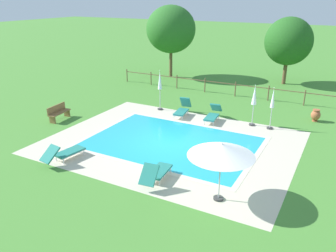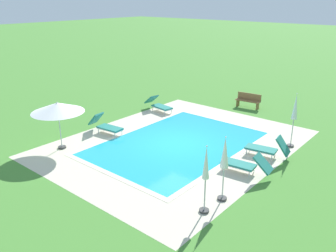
{
  "view_description": "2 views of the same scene",
  "coord_description": "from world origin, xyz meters",
  "px_view_note": "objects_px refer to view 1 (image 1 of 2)",
  "views": [
    {
      "loc": [
        7.11,
        -13.57,
        6.71
      ],
      "look_at": [
        -0.47,
        0.5,
        0.6
      ],
      "focal_mm": 36.53,
      "sensor_mm": 36.0,
      "label": 1
    },
    {
      "loc": [
        11.86,
        9.38,
        6.43
      ],
      "look_at": [
        0.93,
        0.21,
        1.17
      ],
      "focal_mm": 37.6,
      "sensor_mm": 36.0,
      "label": 2
    }
  ],
  "objects_px": {
    "sun_lounger_north_far": "(213,114)",
    "sun_lounger_north_end": "(64,153)",
    "sun_lounger_north_mid": "(157,172)",
    "patio_umbrella_closed_row_west": "(273,103)",
    "tree_west_mid": "(171,29)",
    "wooden_bench_lawn_side": "(59,112)",
    "terracotta_urn_near_fence": "(316,115)",
    "patio_umbrella_closed_row_centre": "(254,98)",
    "patio_umbrella_closed_row_mid_west": "(160,84)",
    "tree_far_west": "(289,41)",
    "patio_umbrella_open_foreground": "(221,150)",
    "sun_lounger_north_near_steps": "(182,109)"
  },
  "relations": [
    {
      "from": "sun_lounger_north_far",
      "to": "sun_lounger_north_end",
      "type": "distance_m",
      "value": 8.66
    },
    {
      "from": "sun_lounger_north_mid",
      "to": "sun_lounger_north_far",
      "type": "distance_m",
      "value": 7.46
    },
    {
      "from": "sun_lounger_north_mid",
      "to": "patio_umbrella_closed_row_west",
      "type": "height_order",
      "value": "patio_umbrella_closed_row_west"
    },
    {
      "from": "patio_umbrella_closed_row_west",
      "to": "tree_west_mid",
      "type": "distance_m",
      "value": 13.89
    },
    {
      "from": "wooden_bench_lawn_side",
      "to": "terracotta_urn_near_fence",
      "type": "distance_m",
      "value": 14.68
    },
    {
      "from": "sun_lounger_north_end",
      "to": "patio_umbrella_closed_row_centre",
      "type": "distance_m",
      "value": 10.15
    },
    {
      "from": "sun_lounger_north_far",
      "to": "terracotta_urn_near_fence",
      "type": "relative_size",
      "value": 2.86
    },
    {
      "from": "wooden_bench_lawn_side",
      "to": "tree_west_mid",
      "type": "height_order",
      "value": "tree_west_mid"
    },
    {
      "from": "sun_lounger_north_mid",
      "to": "terracotta_urn_near_fence",
      "type": "bearing_deg",
      "value": 65.72
    },
    {
      "from": "patio_umbrella_closed_row_west",
      "to": "wooden_bench_lawn_side",
      "type": "height_order",
      "value": "patio_umbrella_closed_row_west"
    },
    {
      "from": "sun_lounger_north_far",
      "to": "patio_umbrella_closed_row_west",
      "type": "xyz_separation_m",
      "value": [
        3.17,
        0.28,
        1.08
      ]
    },
    {
      "from": "tree_west_mid",
      "to": "sun_lounger_north_mid",
      "type": "bearing_deg",
      "value": -63.82
    },
    {
      "from": "patio_umbrella_closed_row_mid_west",
      "to": "tree_west_mid",
      "type": "relative_size",
      "value": 0.42
    },
    {
      "from": "tree_far_west",
      "to": "patio_umbrella_closed_row_west",
      "type": "bearing_deg",
      "value": -82.96
    },
    {
      "from": "patio_umbrella_open_foreground",
      "to": "patio_umbrella_closed_row_west",
      "type": "height_order",
      "value": "patio_umbrella_closed_row_west"
    },
    {
      "from": "tree_far_west",
      "to": "sun_lounger_north_mid",
      "type": "bearing_deg",
      "value": -93.87
    },
    {
      "from": "sun_lounger_north_end",
      "to": "tree_far_west",
      "type": "xyz_separation_m",
      "value": [
        5.65,
        18.76,
        3.01
      ]
    },
    {
      "from": "patio_umbrella_open_foreground",
      "to": "wooden_bench_lawn_side",
      "type": "height_order",
      "value": "patio_umbrella_open_foreground"
    },
    {
      "from": "sun_lounger_north_near_steps",
      "to": "wooden_bench_lawn_side",
      "type": "distance_m",
      "value": 7.19
    },
    {
      "from": "sun_lounger_north_mid",
      "to": "terracotta_urn_near_fence",
      "type": "relative_size",
      "value": 2.78
    },
    {
      "from": "patio_umbrella_open_foreground",
      "to": "patio_umbrella_closed_row_west",
      "type": "xyz_separation_m",
      "value": [
        0.02,
        7.77,
        -0.45
      ]
    },
    {
      "from": "patio_umbrella_closed_row_centre",
      "to": "sun_lounger_north_end",
      "type": "bearing_deg",
      "value": -126.41
    },
    {
      "from": "terracotta_urn_near_fence",
      "to": "tree_far_west",
      "type": "distance_m",
      "value": 9.42
    },
    {
      "from": "wooden_bench_lawn_side",
      "to": "tree_far_west",
      "type": "height_order",
      "value": "tree_far_west"
    },
    {
      "from": "patio_umbrella_closed_row_mid_west",
      "to": "wooden_bench_lawn_side",
      "type": "relative_size",
      "value": 1.63
    },
    {
      "from": "sun_lounger_north_far",
      "to": "wooden_bench_lawn_side",
      "type": "xyz_separation_m",
      "value": [
        -7.87,
        -4.04,
        0.08
      ]
    },
    {
      "from": "patio_umbrella_closed_row_west",
      "to": "terracotta_urn_near_fence",
      "type": "xyz_separation_m",
      "value": [
        2.0,
        2.41,
        -1.08
      ]
    },
    {
      "from": "wooden_bench_lawn_side",
      "to": "tree_west_mid",
      "type": "relative_size",
      "value": 0.25
    },
    {
      "from": "tree_far_west",
      "to": "terracotta_urn_near_fence",
      "type": "bearing_deg",
      "value": -68.17
    },
    {
      "from": "patio_umbrella_closed_row_west",
      "to": "terracotta_urn_near_fence",
      "type": "distance_m",
      "value": 3.31
    },
    {
      "from": "patio_umbrella_open_foreground",
      "to": "tree_west_mid",
      "type": "bearing_deg",
      "value": 122.84
    },
    {
      "from": "tree_west_mid",
      "to": "sun_lounger_north_far",
      "type": "bearing_deg",
      "value": -50.14
    },
    {
      "from": "wooden_bench_lawn_side",
      "to": "terracotta_urn_near_fence",
      "type": "height_order",
      "value": "wooden_bench_lawn_side"
    },
    {
      "from": "wooden_bench_lawn_side",
      "to": "tree_west_mid",
      "type": "distance_m",
      "value": 13.43
    },
    {
      "from": "patio_umbrella_closed_row_west",
      "to": "tree_west_mid",
      "type": "xyz_separation_m",
      "value": [
        -10.59,
        8.61,
        2.6
      ]
    },
    {
      "from": "patio_umbrella_closed_row_west",
      "to": "sun_lounger_north_mid",
      "type": "bearing_deg",
      "value": -108.41
    },
    {
      "from": "terracotta_urn_near_fence",
      "to": "sun_lounger_north_far",
      "type": "bearing_deg",
      "value": -152.54
    },
    {
      "from": "sun_lounger_north_far",
      "to": "sun_lounger_north_end",
      "type": "height_order",
      "value": "sun_lounger_north_far"
    },
    {
      "from": "sun_lounger_north_near_steps",
      "to": "tree_far_west",
      "type": "xyz_separation_m",
      "value": [
        3.78,
        10.98,
        2.99
      ]
    },
    {
      "from": "sun_lounger_north_mid",
      "to": "patio_umbrella_open_foreground",
      "type": "height_order",
      "value": "patio_umbrella_open_foreground"
    },
    {
      "from": "wooden_bench_lawn_side",
      "to": "sun_lounger_north_far",
      "type": "bearing_deg",
      "value": 27.2
    },
    {
      "from": "terracotta_urn_near_fence",
      "to": "sun_lounger_north_end",
      "type": "bearing_deg",
      "value": -130.58
    },
    {
      "from": "patio_umbrella_closed_row_centre",
      "to": "terracotta_urn_near_fence",
      "type": "xyz_separation_m",
      "value": [
        2.99,
        2.36,
        -1.18
      ]
    },
    {
      "from": "sun_lounger_north_end",
      "to": "patio_umbrella_closed_row_mid_west",
      "type": "height_order",
      "value": "patio_umbrella_closed_row_mid_west"
    },
    {
      "from": "sun_lounger_north_near_steps",
      "to": "tree_west_mid",
      "type": "relative_size",
      "value": 0.31
    },
    {
      "from": "patio_umbrella_closed_row_mid_west",
      "to": "terracotta_urn_near_fence",
      "type": "height_order",
      "value": "patio_umbrella_closed_row_mid_west"
    },
    {
      "from": "sun_lounger_north_end",
      "to": "wooden_bench_lawn_side",
      "type": "relative_size",
      "value": 1.33
    },
    {
      "from": "terracotta_urn_near_fence",
      "to": "tree_far_west",
      "type": "height_order",
      "value": "tree_far_west"
    },
    {
      "from": "sun_lounger_north_mid",
      "to": "tree_far_west",
      "type": "xyz_separation_m",
      "value": [
        1.25,
        18.41,
        3.0
      ]
    },
    {
      "from": "patio_umbrella_open_foreground",
      "to": "tree_west_mid",
      "type": "relative_size",
      "value": 0.38
    }
  ]
}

